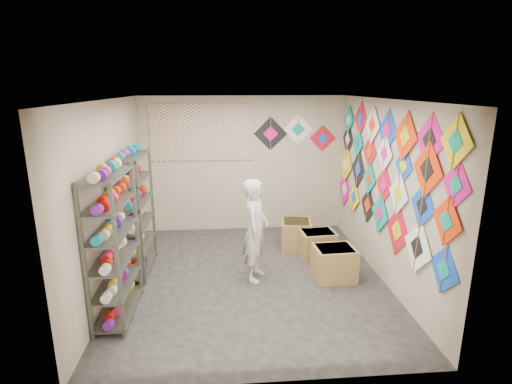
{
  "coord_description": "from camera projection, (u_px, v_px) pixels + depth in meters",
  "views": [
    {
      "loc": [
        -0.39,
        -5.61,
        2.89
      ],
      "look_at": [
        0.1,
        0.3,
        1.3
      ],
      "focal_mm": 28.0,
      "sensor_mm": 36.0,
      "label": 1
    }
  ],
  "objects": [
    {
      "name": "string_spools",
      "position": [
        125.0,
        222.0,
        5.57
      ],
      "size": [
        0.12,
        2.36,
        0.12
      ],
      "color": "#E82353",
      "rests_on": "ground"
    },
    {
      "name": "carton_b",
      "position": [
        317.0,
        244.0,
        6.86
      ],
      "size": [
        0.62,
        0.52,
        0.48
      ],
      "primitive_type": "cube",
      "rotation": [
        0.0,
        0.0,
        0.08
      ],
      "color": "olive",
      "rests_on": "ground"
    },
    {
      "name": "kite_wall_display",
      "position": [
        383.0,
        173.0,
        5.93
      ],
      "size": [
        0.06,
        4.28,
        2.08
      ],
      "color": "blue",
      "rests_on": "room_walls"
    },
    {
      "name": "shopkeeper",
      "position": [
        256.0,
        230.0,
        5.98
      ],
      "size": [
        0.77,
        0.67,
        1.57
      ],
      "primitive_type": "imported",
      "rotation": [
        0.0,
        0.0,
        1.3
      ],
      "color": "beige",
      "rests_on": "ground"
    },
    {
      "name": "poster",
      "position": [
        202.0,
        133.0,
        7.74
      ],
      "size": [
        2.0,
        0.01,
        1.1
      ],
      "primitive_type": "cube",
      "color": "purple",
      "rests_on": "room_walls"
    },
    {
      "name": "carton_a",
      "position": [
        334.0,
        263.0,
        6.1
      ],
      "size": [
        0.64,
        0.54,
        0.51
      ],
      "primitive_type": "cube",
      "rotation": [
        0.0,
        0.0,
        0.05
      ],
      "color": "olive",
      "rests_on": "ground"
    },
    {
      "name": "back_wall_kites",
      "position": [
        293.0,
        133.0,
        7.9
      ],
      "size": [
        1.65,
        0.02,
        0.75
      ],
      "color": "black",
      "rests_on": "room_walls"
    },
    {
      "name": "ground",
      "position": [
        251.0,
        278.0,
        6.17
      ],
      "size": [
        4.5,
        4.5,
        0.0
      ],
      "primitive_type": "plane",
      "color": "black"
    },
    {
      "name": "room_walls",
      "position": [
        251.0,
        174.0,
        5.75
      ],
      "size": [
        4.5,
        4.5,
        4.5
      ],
      "color": "#B9A88D",
      "rests_on": "ground"
    },
    {
      "name": "shelf_rack_front",
      "position": [
        113.0,
        246.0,
        4.97
      ],
      "size": [
        0.4,
        1.1,
        1.9
      ],
      "primitive_type": "cube",
      "color": "#4C5147",
      "rests_on": "ground"
    },
    {
      "name": "shelf_rack_back",
      "position": [
        135.0,
        214.0,
        6.22
      ],
      "size": [
        0.4,
        1.1,
        1.9
      ],
      "primitive_type": "cube",
      "color": "#4C5147",
      "rests_on": "ground"
    },
    {
      "name": "carton_c",
      "position": [
        296.0,
        234.0,
        7.31
      ],
      "size": [
        0.61,
        0.65,
        0.51
      ],
      "primitive_type": "cube",
      "rotation": [
        0.0,
        0.0,
        -0.15
      ],
      "color": "olive",
      "rests_on": "ground"
    }
  ]
}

